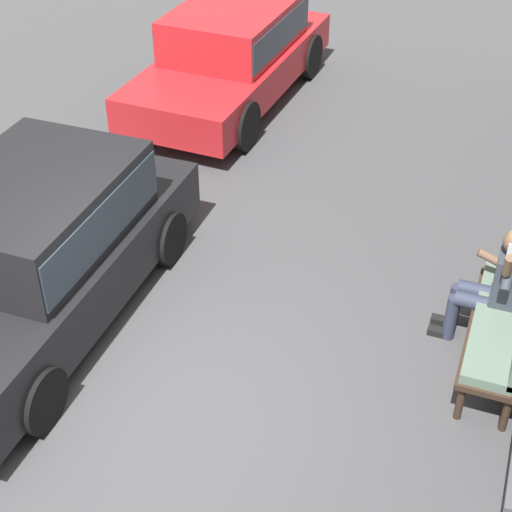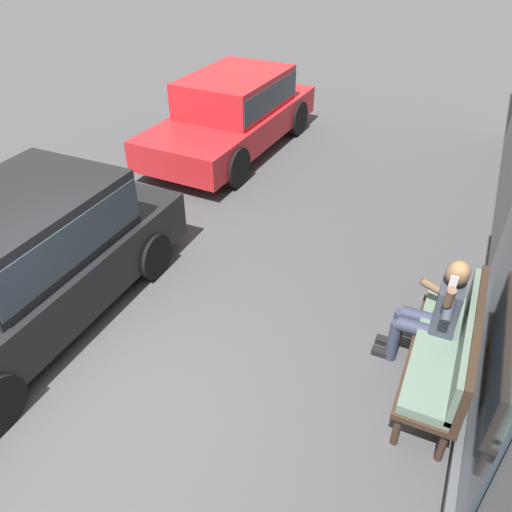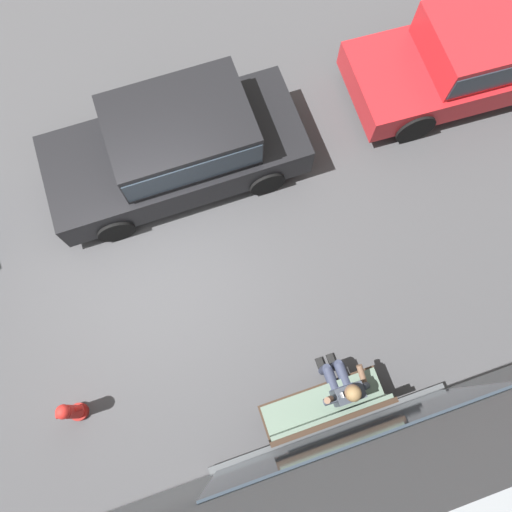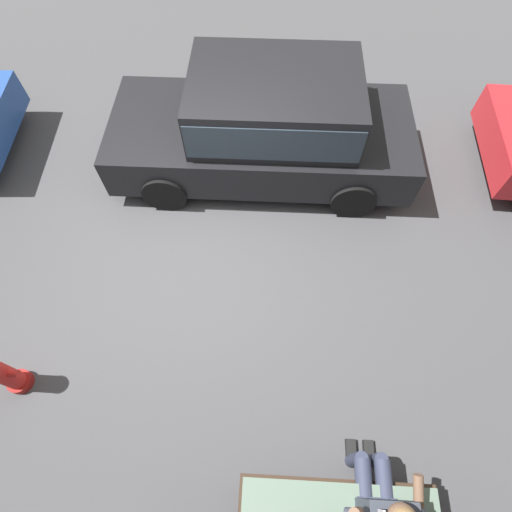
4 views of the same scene
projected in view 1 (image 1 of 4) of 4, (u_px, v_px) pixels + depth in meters
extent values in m
plane|color=#424244|center=(150.00, 406.00, 7.06)|extent=(60.00, 60.00, 0.00)
cylinder|color=#332319|center=(506.00, 413.00, 6.73)|extent=(0.07, 0.07, 0.40)
cylinder|color=#332319|center=(460.00, 402.00, 6.84)|extent=(0.07, 0.07, 0.40)
cylinder|color=#332319|center=(484.00, 293.00, 8.04)|extent=(0.07, 0.07, 0.40)
cube|color=#332319|center=(499.00, 330.00, 7.25)|extent=(1.76, 0.55, 0.06)
cube|color=slate|center=(500.00, 323.00, 7.20)|extent=(1.70, 0.49, 0.10)
cylinder|color=#2D3347|center=(477.00, 303.00, 7.43)|extent=(0.15, 0.42, 0.15)
cylinder|color=#2D3347|center=(451.00, 318.00, 7.64)|extent=(0.12, 0.12, 0.51)
cube|color=black|center=(440.00, 332.00, 7.80)|extent=(0.10, 0.24, 0.07)
cylinder|color=#2D3347|center=(480.00, 291.00, 7.57)|extent=(0.15, 0.42, 0.15)
cylinder|color=#2D3347|center=(454.00, 306.00, 7.78)|extent=(0.12, 0.12, 0.51)
cube|color=black|center=(443.00, 321.00, 7.93)|extent=(0.10, 0.24, 0.07)
cube|color=#2D3347|center=(501.00, 302.00, 7.44)|extent=(0.34, 0.24, 0.14)
cube|color=#333842|center=(507.00, 279.00, 7.28)|extent=(0.38, 0.22, 0.56)
cylinder|color=#333842|center=(509.00, 254.00, 7.40)|extent=(0.20, 0.10, 0.28)
cylinder|color=brown|center=(491.00, 258.00, 7.55)|extent=(0.08, 0.27, 0.17)
cylinder|color=#333842|center=(507.00, 279.00, 6.99)|extent=(0.25, 0.10, 0.22)
cylinder|color=brown|center=(508.00, 266.00, 6.83)|extent=(0.16, 0.08, 0.25)
cube|color=silver|center=(511.00, 251.00, 6.93)|extent=(0.02, 0.07, 0.15)
cube|color=red|center=(230.00, 68.00, 11.79)|extent=(4.30, 1.88, 0.52)
cube|color=red|center=(234.00, 27.00, 11.57)|extent=(2.26, 1.59, 0.64)
cube|color=#28333D|center=(234.00, 27.00, 11.57)|extent=(2.22, 1.62, 0.45)
cylinder|color=black|center=(245.00, 126.00, 10.67)|extent=(0.70, 0.21, 0.69)
cylinder|color=black|center=(141.00, 105.00, 11.18)|extent=(0.70, 0.21, 0.69)
cylinder|color=black|center=(310.00, 56.00, 12.61)|extent=(0.70, 0.21, 0.69)
cylinder|color=black|center=(219.00, 41.00, 13.12)|extent=(0.70, 0.21, 0.69)
cube|color=black|center=(36.00, 273.00, 7.77)|extent=(4.12, 1.75, 0.61)
cube|color=black|center=(35.00, 209.00, 7.50)|extent=(2.15, 1.53, 0.68)
cube|color=#28333D|center=(35.00, 209.00, 7.50)|extent=(2.10, 1.56, 0.48)
cylinder|color=black|center=(40.00, 400.00, 6.72)|extent=(0.60, 0.18, 0.60)
cylinder|color=black|center=(168.00, 238.00, 8.63)|extent=(0.60, 0.18, 0.60)
cylinder|color=black|center=(40.00, 210.00, 9.09)|extent=(0.60, 0.18, 0.60)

